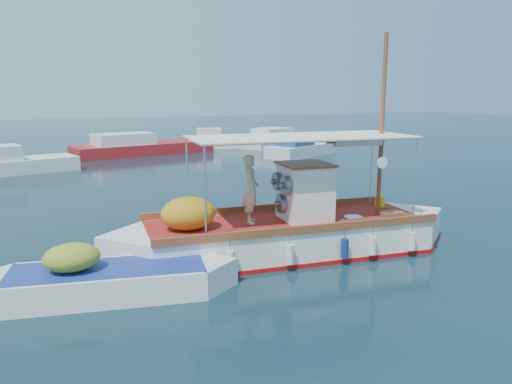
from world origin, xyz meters
name	(u,v)px	position (x,y,z in m)	size (l,w,h in m)	color
ground	(295,243)	(0.00, 0.00, 0.00)	(160.00, 160.00, 0.00)	black
fishing_caique	(285,234)	(-0.72, -0.72, 0.56)	(10.35, 3.55, 6.34)	white
dinghy	(106,283)	(-5.77, -1.82, 0.30)	(5.82, 2.40, 1.44)	white
bg_boat_nw	(9,165)	(-8.53, 18.15, 0.49)	(7.13, 4.05, 1.80)	silver
bg_boat_n	(140,148)	(-0.13, 24.02, 0.49)	(10.62, 4.95, 1.80)	#AB1C20
bg_boat_ne	(300,149)	(10.27, 18.60, 0.49)	(6.48, 4.82, 1.80)	silver
bg_boat_e	(279,141)	(11.64, 24.77, 0.49)	(7.52, 4.77, 1.80)	silver
bg_boat_far_n	(216,142)	(6.47, 26.07, 0.49)	(5.23, 3.43, 1.80)	silver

